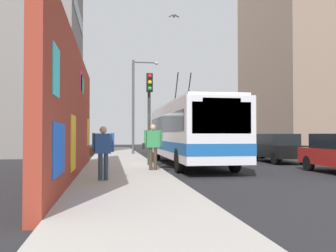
% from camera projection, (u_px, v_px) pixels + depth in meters
% --- Properties ---
extents(ground_plane, '(80.00, 80.00, 0.00)m').
position_uv_depth(ground_plane, '(156.00, 168.00, 17.42)').
color(ground_plane, '#232326').
extents(sidewalk_slab, '(48.00, 3.20, 0.15)m').
position_uv_depth(sidewalk_slab, '(121.00, 166.00, 17.18)').
color(sidewalk_slab, '#ADA8A0').
rests_on(sidewalk_slab, ground_plane).
extents(graffiti_wall, '(14.09, 0.32, 4.55)m').
position_uv_depth(graffiti_wall, '(74.00, 114.00, 13.04)').
color(graffiti_wall, maroon).
rests_on(graffiti_wall, ground_plane).
extents(building_far_left, '(9.96, 9.29, 13.71)m').
position_uv_depth(building_far_left, '(15.00, 64.00, 28.12)').
color(building_far_left, gray).
rests_on(building_far_left, ground_plane).
extents(building_far_right, '(12.91, 9.64, 17.40)m').
position_uv_depth(building_far_right, '(307.00, 62.00, 36.75)').
color(building_far_right, gray).
rests_on(building_far_right, ground_plane).
extents(city_bus, '(11.37, 2.59, 4.86)m').
position_uv_depth(city_bus, '(189.00, 131.00, 18.78)').
color(city_bus, silver).
rests_on(city_bus, ground_plane).
extents(parked_car_black, '(4.23, 1.77, 1.58)m').
position_uv_depth(parked_car_black, '(277.00, 147.00, 20.61)').
color(parked_car_black, black).
rests_on(parked_car_black, ground_plane).
extents(parked_car_navy, '(4.70, 1.75, 1.58)m').
position_uv_depth(parked_car_navy, '(243.00, 145.00, 25.86)').
color(parked_car_navy, navy).
rests_on(parked_car_navy, ground_plane).
extents(pedestrian_at_curb, '(0.24, 0.78, 1.79)m').
position_uv_depth(pedestrian_at_curb, '(153.00, 143.00, 14.70)').
color(pedestrian_at_curb, '#3F3326').
rests_on(pedestrian_at_curb, sidewalk_slab).
extents(pedestrian_near_wall, '(0.22, 0.74, 1.65)m').
position_uv_depth(pedestrian_near_wall, '(103.00, 149.00, 11.41)').
color(pedestrian_near_wall, '#2D3F59').
rests_on(pedestrian_near_wall, sidewalk_slab).
extents(traffic_light, '(0.49, 0.28, 4.19)m').
position_uv_depth(traffic_light, '(149.00, 103.00, 16.96)').
color(traffic_light, '#2D382D').
rests_on(traffic_light, sidewalk_slab).
extents(street_lamp, '(0.44, 1.94, 6.85)m').
position_uv_depth(street_lamp, '(136.00, 100.00, 27.33)').
color(street_lamp, '#4C4C51').
rests_on(street_lamp, sidewalk_slab).
extents(curbside_puddle, '(1.15, 1.15, 0.00)m').
position_uv_depth(curbside_puddle, '(168.00, 167.00, 17.67)').
color(curbside_puddle, black).
rests_on(curbside_puddle, ground_plane).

